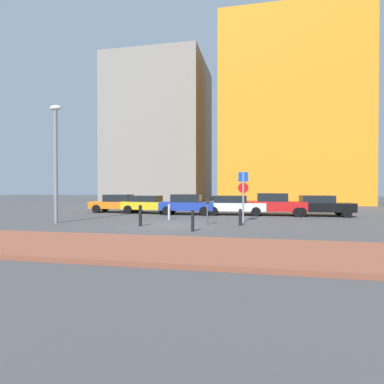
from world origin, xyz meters
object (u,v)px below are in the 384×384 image
object	(u,v)px
traffic_bollard_near	(240,217)
traffic_bollard_edge	(169,212)
parked_car_blue	(187,204)
parked_car_red	(275,204)
parked_car_orange	(119,203)
parking_sign_post	(243,190)
street_lamp	(56,153)
parked_car_black	(320,205)
parked_car_white	(234,205)
traffic_bollard_mid	(140,216)
traffic_bollard_far	(193,221)
parking_meter	(207,208)
parked_car_yellow	(149,204)

from	to	relation	value
traffic_bollard_near	traffic_bollard_edge	bearing A→B (deg)	155.02
parked_car_blue	parked_car_red	distance (m)	6.34
parked_car_orange	traffic_bollard_near	bearing A→B (deg)	-34.28
parked_car_red	parked_car_blue	bearing A→B (deg)	-175.49
parked_car_red	parking_sign_post	distance (m)	5.39
parked_car_blue	street_lamp	size ratio (longest dim) A/B	0.61
parked_car_black	parked_car_white	bearing A→B (deg)	-177.48
street_lamp	traffic_bollard_mid	size ratio (longest dim) A/B	6.11
traffic_bollard_far	traffic_bollard_edge	xyz separation A→B (m)	(-2.49, 4.80, 0.00)
parked_car_blue	parking_meter	xyz separation A→B (m)	(2.50, -6.17, 0.13)
parked_car_orange	parked_car_blue	size ratio (longest dim) A/B	1.12
parked_car_yellow	parked_car_white	size ratio (longest dim) A/B	0.95
parked_car_orange	street_lamp	bearing A→B (deg)	-91.13
parking_sign_post	traffic_bollard_mid	world-z (taller)	parking_sign_post
parked_car_black	traffic_bollard_mid	world-z (taller)	parked_car_black
traffic_bollard_far	parked_car_yellow	bearing A→B (deg)	120.33
parking_meter	traffic_bollard_near	world-z (taller)	parking_meter
parked_car_yellow	traffic_bollard_mid	bearing A→B (deg)	-73.43
traffic_bollard_mid	parked_car_blue	bearing A→B (deg)	83.87
street_lamp	traffic_bollard_far	distance (m)	9.06
parked_car_blue	street_lamp	world-z (taller)	street_lamp
parked_car_yellow	traffic_bollard_far	bearing A→B (deg)	-59.67
parked_car_yellow	traffic_bollard_mid	distance (m)	8.16
parked_car_orange	street_lamp	xyz separation A→B (m)	(-0.15, -7.79, 3.17)
parked_car_white	traffic_bollard_near	size ratio (longest dim) A/B	5.13
parked_car_yellow	parked_car_black	world-z (taller)	parked_car_black
parking_sign_post	parking_meter	xyz separation A→B (m)	(-1.80, -1.77, -0.92)
traffic_bollard_near	street_lamp	bearing A→B (deg)	-174.70
street_lamp	parked_car_blue	bearing A→B (deg)	49.77
traffic_bollard_far	street_lamp	bearing A→B (deg)	167.88
traffic_bollard_far	traffic_bollard_edge	world-z (taller)	traffic_bollard_edge
parked_car_orange	parking_meter	size ratio (longest dim) A/B	3.22
parked_car_black	traffic_bollard_edge	size ratio (longest dim) A/B	4.42
street_lamp	traffic_bollard_far	world-z (taller)	street_lamp
parked_car_yellow	parked_car_white	distance (m)	6.52
parked_car_yellow	parked_car_white	bearing A→B (deg)	-0.71
traffic_bollard_edge	parking_meter	bearing A→B (deg)	-38.19
parked_car_yellow	parked_car_red	world-z (taller)	parked_car_red
parked_car_black	parking_sign_post	distance (m)	7.14
parking_meter	parked_car_orange	bearing A→B (deg)	140.21
parking_sign_post	traffic_bollard_mid	bearing A→B (deg)	-149.24
parked_car_white	parking_sign_post	xyz separation A→B (m)	(0.91, -4.70, 1.09)
parking_meter	parked_car_red	bearing A→B (deg)	60.18
parked_car_blue	traffic_bollard_edge	world-z (taller)	parked_car_blue
parking_sign_post	traffic_bollard_far	distance (m)	5.05
parked_car_yellow	parked_car_blue	xyz separation A→B (m)	(3.12, -0.39, 0.05)
parked_car_red	traffic_bollard_edge	world-z (taller)	parked_car_red
street_lamp	traffic_bollard_mid	world-z (taller)	street_lamp
street_lamp	traffic_bollard_edge	bearing A→B (deg)	27.97
parked_car_orange	traffic_bollard_far	size ratio (longest dim) A/B	4.68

